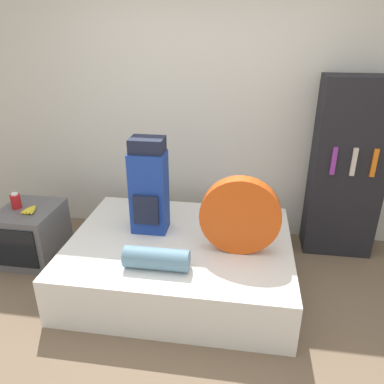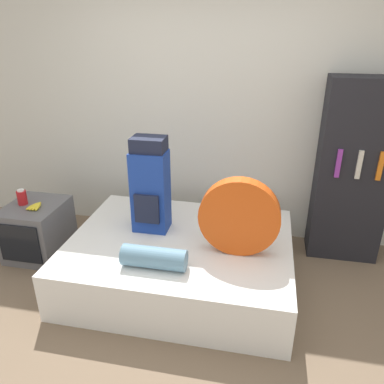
{
  "view_description": "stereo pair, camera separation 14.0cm",
  "coord_description": "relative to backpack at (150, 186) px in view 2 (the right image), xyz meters",
  "views": [
    {
      "loc": [
        0.47,
        -1.98,
        2.1
      ],
      "look_at": [
        0.06,
        0.73,
        0.87
      ],
      "focal_mm": 35.0,
      "sensor_mm": 36.0,
      "label": 1
    },
    {
      "loc": [
        0.6,
        -1.95,
        2.1
      ],
      "look_at": [
        0.06,
        0.73,
        0.87
      ],
      "focal_mm": 35.0,
      "sensor_mm": 36.0,
      "label": 2
    }
  ],
  "objects": [
    {
      "name": "backpack",
      "position": [
        0.0,
        0.0,
        0.0
      ],
      "size": [
        0.3,
        0.26,
        0.84
      ],
      "color": "navy",
      "rests_on": "bed"
    },
    {
      "name": "wall_back",
      "position": [
        0.34,
        0.86,
        0.47
      ],
      "size": [
        8.0,
        0.05,
        2.6
      ],
      "color": "silver",
      "rests_on": "ground_plane"
    },
    {
      "name": "ground_plane",
      "position": [
        0.34,
        -0.87,
        -0.83
      ],
      "size": [
        16.0,
        16.0,
        0.0
      ],
      "primitive_type": "plane",
      "color": "brown"
    },
    {
      "name": "tent_bag",
      "position": [
        0.79,
        -0.24,
        -0.09
      ],
      "size": [
        0.63,
        0.12,
        0.63
      ],
      "color": "#D14C14",
      "rests_on": "bed"
    },
    {
      "name": "bookshelf",
      "position": [
        1.75,
        0.62,
        0.03
      ],
      "size": [
        0.64,
        0.35,
        1.71
      ],
      "color": "black",
      "rests_on": "ground_plane"
    },
    {
      "name": "banana_bunch",
      "position": [
        -1.12,
        -0.03,
        -0.28
      ],
      "size": [
        0.13,
        0.17,
        0.03
      ],
      "color": "yellow",
      "rests_on": "television"
    },
    {
      "name": "sleeping_roll",
      "position": [
        0.19,
        -0.57,
        -0.32
      ],
      "size": [
        0.49,
        0.17,
        0.17
      ],
      "color": "#5B849E",
      "rests_on": "bed"
    },
    {
      "name": "bed",
      "position": [
        0.29,
        -0.14,
        -0.62
      ],
      "size": [
        1.88,
        1.46,
        0.42
      ],
      "color": "white",
      "rests_on": "ground_plane"
    },
    {
      "name": "television",
      "position": [
        -1.18,
        0.01,
        -0.57
      ],
      "size": [
        0.51,
        0.6,
        0.53
      ],
      "color": "#5B5B60",
      "rests_on": "ground_plane"
    },
    {
      "name": "canister",
      "position": [
        -1.29,
        0.02,
        -0.23
      ],
      "size": [
        0.09,
        0.09,
        0.15
      ],
      "color": "#B2191E",
      "rests_on": "television"
    }
  ]
}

